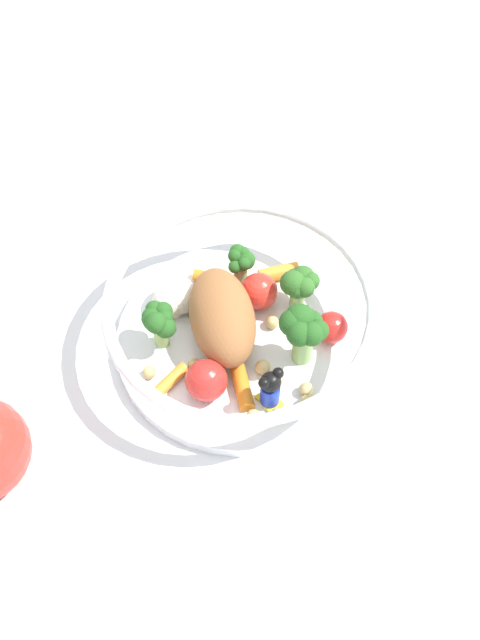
# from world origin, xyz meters

# --- Properties ---
(ground_plane) EXTENTS (2.40, 2.40, 0.00)m
(ground_plane) POSITION_xyz_m (0.00, 0.00, 0.00)
(ground_plane) COLOR white
(food_container) EXTENTS (0.20, 0.20, 0.07)m
(food_container) POSITION_xyz_m (-0.01, -0.01, 0.03)
(food_container) COLOR white
(food_container) RESTS_ON ground_plane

